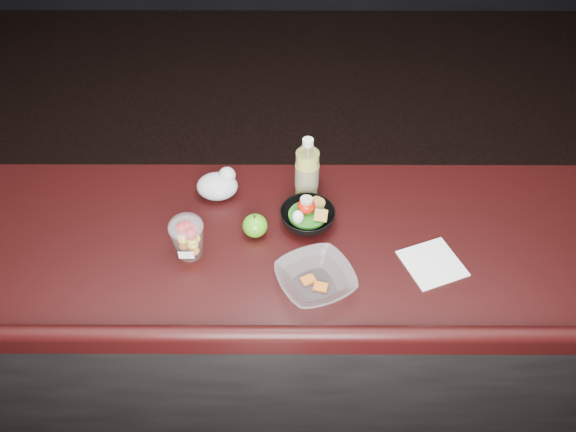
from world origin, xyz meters
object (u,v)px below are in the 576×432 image
at_px(fruit_cup, 187,237).
at_px(green_apple, 255,226).
at_px(takeout_bowl, 315,279).
at_px(snack_bowl, 307,216).
at_px(lemonade_bottle, 307,173).

relative_size(fruit_cup, green_apple, 1.82).
distance_m(green_apple, takeout_bowl, 0.27).
xyz_separation_m(fruit_cup, takeout_bowl, (0.37, -0.12, -0.05)).
bearing_deg(takeout_bowl, fruit_cup, 162.27).
xyz_separation_m(fruit_cup, snack_bowl, (0.35, 0.13, -0.04)).
relative_size(green_apple, snack_bowl, 0.39).
bearing_deg(snack_bowl, fruit_cup, -160.31).
height_order(green_apple, takeout_bowl, green_apple).
xyz_separation_m(green_apple, takeout_bowl, (0.18, -0.20, -0.01)).
relative_size(fruit_cup, snack_bowl, 0.72).
xyz_separation_m(lemonade_bottle, snack_bowl, (-0.00, -0.13, -0.07)).
height_order(green_apple, snack_bowl, snack_bowl).
bearing_deg(fruit_cup, green_apple, 23.09).
bearing_deg(takeout_bowl, lemonade_bottle, 92.68).
distance_m(snack_bowl, takeout_bowl, 0.25).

